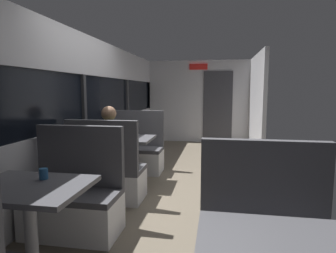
% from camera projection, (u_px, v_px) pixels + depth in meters
% --- Properties ---
extents(ground_plane, '(3.30, 9.20, 0.02)m').
position_uv_depth(ground_plane, '(178.00, 192.00, 4.21)').
color(ground_plane, '#665B4C').
extents(carriage_window_panel_left, '(0.09, 8.48, 2.30)m').
position_uv_depth(carriage_window_panel_left, '(83.00, 114.00, 4.31)').
color(carriage_window_panel_left, '#B2B2B7').
rests_on(carriage_window_panel_left, ground_plane).
extents(carriage_end_bulkhead, '(2.90, 0.11, 2.30)m').
position_uv_depth(carriage_end_bulkhead, '(200.00, 102.00, 8.16)').
color(carriage_end_bulkhead, '#B2B2B7').
rests_on(carriage_end_bulkhead, ground_plane).
extents(carriage_aisle_panel_right, '(0.08, 2.40, 2.30)m').
position_uv_depth(carriage_aisle_panel_right, '(257.00, 104.00, 6.76)').
color(carriage_aisle_panel_right, '#B2B2B7').
rests_on(carriage_aisle_panel_right, ground_plane).
extents(dining_table_near_window, '(0.90, 0.70, 0.74)m').
position_uv_depth(dining_table_near_window, '(29.00, 198.00, 2.23)').
color(dining_table_near_window, '#9E9EA3').
rests_on(dining_table_near_window, ground_plane).
extents(bench_near_window_facing_entry, '(0.95, 0.50, 1.10)m').
position_uv_depth(bench_near_window_facing_entry, '(74.00, 202.00, 2.96)').
color(bench_near_window_facing_entry, silver).
rests_on(bench_near_window_facing_entry, ground_plane).
extents(dining_table_mid_window, '(0.90, 0.70, 0.74)m').
position_uv_depth(dining_table_mid_window, '(124.00, 144.00, 4.49)').
color(dining_table_mid_window, '#9E9EA3').
rests_on(dining_table_mid_window, ground_plane).
extents(bench_mid_window_facing_end, '(0.95, 0.50, 1.10)m').
position_uv_depth(bench_mid_window_facing_end, '(107.00, 176.00, 3.85)').
color(bench_mid_window_facing_end, silver).
rests_on(bench_mid_window_facing_end, ground_plane).
extents(bench_mid_window_facing_entry, '(0.95, 0.50, 1.10)m').
position_uv_depth(bench_mid_window_facing_entry, '(136.00, 154.00, 5.21)').
color(bench_mid_window_facing_entry, silver).
rests_on(bench_mid_window_facing_entry, ground_plane).
extents(bench_front_aisle_facing_entry, '(0.95, 0.50, 1.10)m').
position_uv_depth(bench_front_aisle_facing_entry, '(265.00, 250.00, 2.07)').
color(bench_front_aisle_facing_entry, silver).
rests_on(bench_front_aisle_facing_entry, ground_plane).
extents(seated_passenger, '(0.47, 0.55, 1.26)m').
position_uv_depth(seated_passenger, '(109.00, 160.00, 3.89)').
color(seated_passenger, '#26262D').
rests_on(seated_passenger, ground_plane).
extents(coffee_cup_primary, '(0.07, 0.07, 0.09)m').
position_uv_depth(coffee_cup_primary, '(129.00, 135.00, 4.47)').
color(coffee_cup_primary, '#26598C').
rests_on(coffee_cup_primary, dining_table_mid_window).
extents(coffee_cup_secondary, '(0.07, 0.07, 0.09)m').
position_uv_depth(coffee_cup_secondary, '(44.00, 174.00, 2.37)').
color(coffee_cup_secondary, '#26598C').
rests_on(coffee_cup_secondary, dining_table_near_window).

